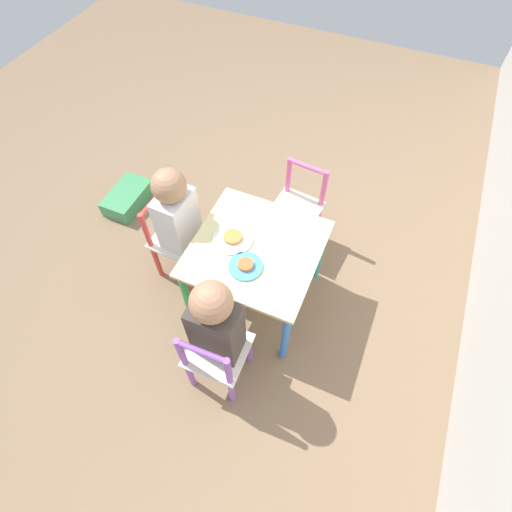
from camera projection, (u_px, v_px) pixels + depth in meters
name	position (u px, v px, depth m)	size (l,w,h in m)	color
ground_plane	(256.00, 297.00, 2.24)	(6.00, 6.00, 0.00)	#7F664C
kids_table	(256.00, 256.00, 1.91)	(0.59, 0.59, 0.47)	beige
chair_purple	(216.00, 356.00, 1.77)	(0.27, 0.27, 0.53)	silver
chair_red	(176.00, 239.00, 2.15)	(0.27, 0.27, 0.53)	silver
chair_pink	(297.00, 210.00, 2.26)	(0.29, 0.29, 0.53)	silver
child_right	(218.00, 325.00, 1.63)	(0.22, 0.20, 0.78)	#4C608E
child_front	(180.00, 219.00, 1.97)	(0.21, 0.22, 0.76)	#4C608E
plate_right	(246.00, 266.00, 1.78)	(0.16, 0.16, 0.03)	#4C9EE0
plate_front	(233.00, 238.00, 1.87)	(0.19, 0.19, 0.03)	white
storage_bin	(128.00, 198.00, 2.59)	(0.33, 0.20, 0.11)	#3D8E56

